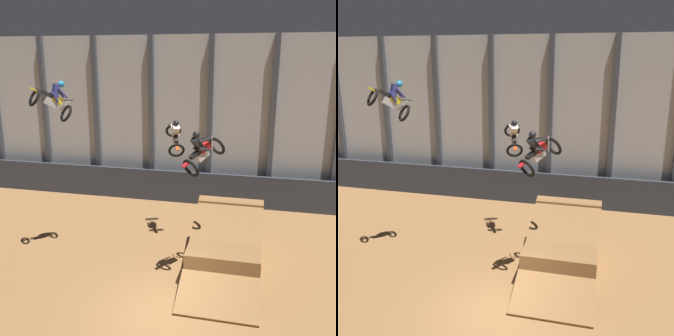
% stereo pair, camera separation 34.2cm
% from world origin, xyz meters
% --- Properties ---
extents(ground_plane, '(60.00, 60.00, 0.00)m').
position_xyz_m(ground_plane, '(0.00, 0.00, 0.00)').
color(ground_plane, olive).
extents(arena_back_wall, '(32.00, 0.40, 9.31)m').
position_xyz_m(arena_back_wall, '(0.00, 11.08, 4.66)').
color(arena_back_wall, '#ADB2B7').
rests_on(arena_back_wall, ground_plane).
extents(lower_barrier, '(31.36, 0.20, 1.84)m').
position_xyz_m(lower_barrier, '(0.00, 10.22, 0.92)').
color(lower_barrier, '#2D333D').
rests_on(lower_barrier, ground_plane).
extents(dirt_ramp, '(2.76, 5.59, 2.33)m').
position_xyz_m(dirt_ramp, '(1.72, 3.64, 0.78)').
color(dirt_ramp, brown).
rests_on(dirt_ramp, ground_plane).
extents(rider_bike_left_air, '(1.63, 1.76, 1.68)m').
position_xyz_m(rider_bike_left_air, '(-5.18, 3.17, 6.47)').
color(rider_bike_left_air, black).
extents(rider_bike_center_air, '(1.24, 1.88, 1.69)m').
position_xyz_m(rider_bike_center_air, '(-0.90, 5.97, 4.70)').
color(rider_bike_center_air, black).
extents(rider_bike_right_air, '(1.61, 1.77, 1.69)m').
position_xyz_m(rider_bike_right_air, '(0.80, 2.58, 4.87)').
color(rider_bike_right_air, black).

